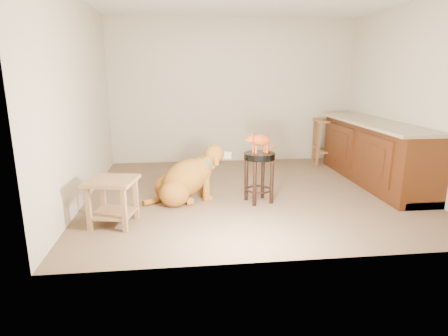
{
  "coord_description": "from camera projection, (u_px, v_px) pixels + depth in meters",
  "views": [
    {
      "loc": [
        -0.97,
        -4.97,
        1.65
      ],
      "look_at": [
        -0.43,
        -0.32,
        0.45
      ],
      "focal_mm": 30.0,
      "sensor_mm": 36.0,
      "label": 1
    }
  ],
  "objects": [
    {
      "name": "cabinet_run",
      "position": [
        374.0,
        154.0,
        5.7
      ],
      "size": [
        0.7,
        2.56,
        0.94
      ],
      "color": "#46200C",
      "rests_on": "ground"
    },
    {
      "name": "tabby_kitten",
      "position": [
        259.0,
        141.0,
        4.72
      ],
      "size": [
        0.43,
        0.26,
        0.29
      ],
      "rotation": [
        0.0,
        0.0,
        0.27
      ],
      "color": "#8F340E",
      "rests_on": "padded_stool"
    },
    {
      "name": "side_table",
      "position": [
        113.0,
        195.0,
        4.1
      ],
      "size": [
        0.6,
        0.6,
        0.52
      ],
      "rotation": [
        0.0,
        0.0,
        -0.2
      ],
      "color": "olive",
      "rests_on": "ground"
    },
    {
      "name": "wood_stool",
      "position": [
        326.0,
        141.0,
        6.86
      ],
      "size": [
        0.51,
        0.51,
        0.82
      ],
      "rotation": [
        0.0,
        0.0,
        -0.15
      ],
      "color": "brown",
      "rests_on": "ground"
    },
    {
      "name": "padded_stool",
      "position": [
        259.0,
        167.0,
        4.81
      ],
      "size": [
        0.42,
        0.42,
        0.66
      ],
      "rotation": [
        0.0,
        0.0,
        0.27
      ],
      "color": "black",
      "rests_on": "ground"
    },
    {
      "name": "golden_retriever",
      "position": [
        186.0,
        180.0,
        4.88
      ],
      "size": [
        1.2,
        0.7,
        0.78
      ],
      "rotation": [
        0.0,
        0.0,
        0.27
      ],
      "color": "brown",
      "rests_on": "ground"
    },
    {
      "name": "floor",
      "position": [
        252.0,
        192.0,
        5.3
      ],
      "size": [
        4.5,
        4.0,
        0.01
      ],
      "primitive_type": "cube",
      "color": "brown",
      "rests_on": "ground"
    },
    {
      "name": "room_shell",
      "position": [
        254.0,
        70.0,
        4.89
      ],
      "size": [
        4.54,
        4.04,
        2.62
      ],
      "color": "#BDB098",
      "rests_on": "ground"
    }
  ]
}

